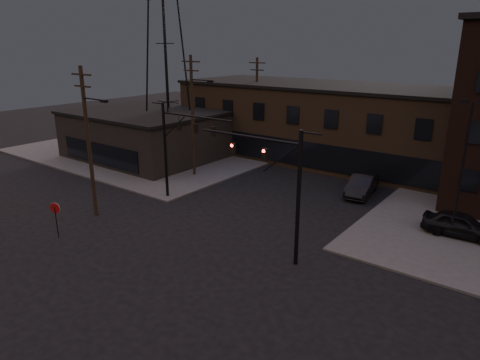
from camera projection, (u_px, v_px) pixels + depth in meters
name	position (u px, v px, depth m)	size (l,w,h in m)	color
ground	(163.00, 261.00, 25.59)	(140.00, 140.00, 0.00)	black
sidewalk_nw	(172.00, 145.00, 54.96)	(30.00, 30.00, 0.15)	#474744
building_row	(355.00, 127.00, 45.65)	(40.00, 12.00, 8.00)	#4B3828
building_left	(145.00, 136.00, 48.52)	(16.00, 12.00, 5.00)	black
traffic_signal_near	(282.00, 181.00, 24.43)	(7.12, 0.24, 8.00)	black
traffic_signal_far	(176.00, 141.00, 34.03)	(7.12, 0.24, 8.00)	black
stop_sign	(55.00, 212.00, 28.15)	(0.72, 0.33, 2.48)	black
utility_pole_near	(89.00, 139.00, 30.78)	(3.70, 0.28, 11.00)	black
utility_pole_mid	(193.00, 114.00, 40.39)	(3.70, 0.28, 11.50)	black
utility_pole_far	(257.00, 103.00, 50.22)	(2.20, 0.28, 11.00)	black
transmission_tower	(165.00, 43.00, 45.87)	(7.00, 7.00, 25.00)	black
lot_light_a	(464.00, 158.00, 27.06)	(1.50, 0.28, 9.14)	black
parked_car_lot_a	(461.00, 225.00, 28.34)	(1.93, 4.79, 1.63)	black
car_crossing	(362.00, 185.00, 36.61)	(1.82, 5.22, 1.72)	black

